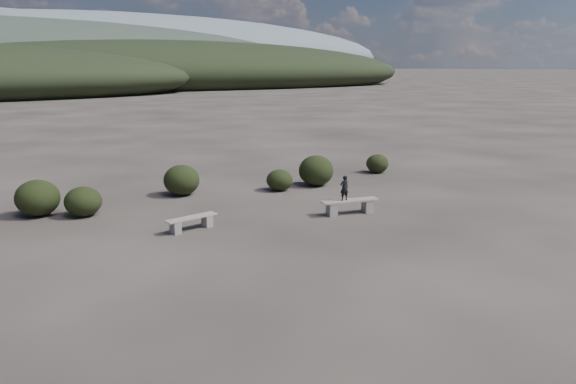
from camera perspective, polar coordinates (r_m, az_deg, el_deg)
ground at (r=14.60m, az=8.13°, el=-6.70°), size 1200.00×1200.00×0.00m
bench_left at (r=17.03m, az=-9.77°, el=-3.02°), size 1.70×0.65×0.41m
bench_right at (r=18.68m, az=6.30°, el=-1.37°), size 2.00×0.78×0.49m
seated_person at (r=18.45m, az=5.74°, el=0.41°), size 0.32×0.23×0.83m
shrub_a at (r=19.48m, az=-20.10°, el=-0.91°), size 1.20×1.20×0.98m
shrub_b at (r=21.61m, az=-10.76°, el=1.20°), size 1.36×1.36×1.16m
shrub_c at (r=22.07m, az=-0.86°, el=1.23°), size 1.04×1.04×0.84m
shrub_d at (r=22.96m, az=2.88°, el=2.19°), size 1.43×1.43×1.25m
shrub_e at (r=26.07m, az=9.06°, el=2.87°), size 1.02×1.02×0.85m
shrub_f at (r=20.06m, az=-24.10°, el=-0.55°), size 1.41×1.41×1.19m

